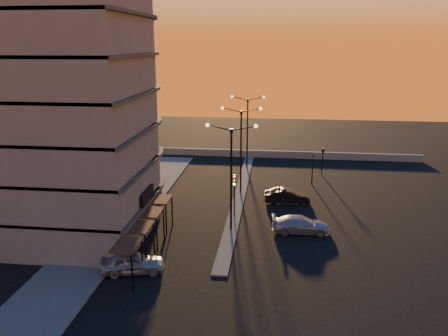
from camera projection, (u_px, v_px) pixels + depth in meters
ground at (231, 230)px, 38.45m from camera, size 120.00×120.00×0.00m
sidewalk_west at (130, 208)px, 43.46m from camera, size 5.00×40.00×0.12m
median at (240, 192)px, 47.97m from camera, size 1.20×36.00×0.12m
parapet at (264, 154)px, 62.89m from camera, size 44.00×0.50×1.00m
building at (67, 92)px, 36.80m from camera, size 14.35×17.08×25.00m
streetlamp_near at (231, 169)px, 36.90m from camera, size 4.32×0.32×9.51m
streetlamp_mid at (241, 143)px, 46.44m from camera, size 4.32×0.32×9.51m
streetlamp_far at (247, 126)px, 55.99m from camera, size 4.32×0.32×9.51m
traffic_light_main at (234, 189)px, 40.39m from camera, size 0.28×0.44×4.25m
signal_east_a at (313, 169)px, 50.35m from camera, size 0.13×0.16×3.60m
signal_east_b at (323, 151)px, 53.67m from camera, size 0.42×1.99×3.60m
car_hatchback at (133, 262)px, 31.21m from camera, size 4.82×2.86×1.54m
car_sedan at (287, 196)px, 44.78m from camera, size 4.68×1.88×1.51m
car_wagon at (301, 225)px, 37.83m from camera, size 5.10×2.31×1.45m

